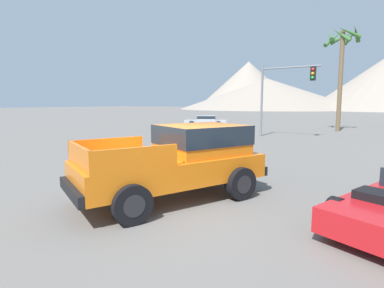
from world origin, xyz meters
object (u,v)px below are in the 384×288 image
(orange_pickup_truck, at_px, (183,157))
(palm_tree_tall, at_px, (342,54))
(traffic_light_main, at_px, (284,86))
(parked_car_silver, at_px, (206,121))

(orange_pickup_truck, height_order, palm_tree_tall, palm_tree_tall)
(orange_pickup_truck, xyz_separation_m, traffic_light_main, (-1.68, 15.23, 2.57))
(palm_tree_tall, bearing_deg, traffic_light_main, -110.53)
(palm_tree_tall, bearing_deg, parked_car_silver, -173.44)
(parked_car_silver, height_order, palm_tree_tall, palm_tree_tall)
(palm_tree_tall, bearing_deg, orange_pickup_truck, -92.64)
(orange_pickup_truck, distance_m, palm_tree_tall, 23.18)
(orange_pickup_truck, bearing_deg, parked_car_silver, 143.04)
(parked_car_silver, bearing_deg, orange_pickup_truck, -177.86)
(parked_car_silver, relative_size, palm_tree_tall, 0.53)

